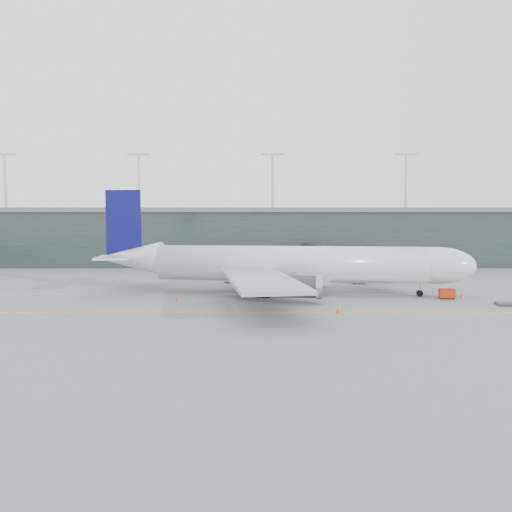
{
  "coord_description": "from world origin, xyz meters",
  "views": [
    {
      "loc": [
        0.28,
        -83.6,
        11.77
      ],
      "look_at": [
        0.52,
        -4.0,
        6.2
      ],
      "focal_mm": 35.0,
      "sensor_mm": 36.0,
      "label": 1
    }
  ],
  "objects": [
    {
      "name": "uld_a",
      "position": [
        -4.32,
        10.98,
        0.89
      ],
      "size": [
        2.22,
        1.97,
        1.7
      ],
      "rotation": [
        0.0,
        0.0,
        -0.29
      ],
      "color": "#35363A",
      "rests_on": "ground"
    },
    {
      "name": "ground",
      "position": [
        0.0,
        0.0,
        0.0
      ],
      "size": [
        320.0,
        320.0,
        0.0
      ],
      "primitive_type": "plane",
      "color": "#5C5C61",
      "rests_on": "ground"
    },
    {
      "name": "taxiline_lead_main",
      "position": [
        5.0,
        20.0,
        0.01
      ],
      "size": [
        0.25,
        60.0,
        0.02
      ],
      "primitive_type": "cube",
      "color": "orange",
      "rests_on": "ground"
    },
    {
      "name": "uld_c",
      "position": [
        -0.67,
        11.14,
        1.07
      ],
      "size": [
        2.77,
        2.54,
        2.04
      ],
      "rotation": [
        0.0,
        0.0,
        0.41
      ],
      "color": "#35363A",
      "rests_on": "ground"
    },
    {
      "name": "cone_tail",
      "position": [
        -11.31,
        -10.27,
        0.32
      ],
      "size": [
        0.4,
        0.4,
        0.63
      ],
      "primitive_type": "cone",
      "color": "#F13F0D",
      "rests_on": "ground"
    },
    {
      "name": "uld_b",
      "position": [
        -1.62,
        11.19,
        0.84
      ],
      "size": [
        1.77,
        1.42,
        1.6
      ],
      "rotation": [
        0.0,
        0.0,
        -0.01
      ],
      "color": "#35363A",
      "rests_on": "ground"
    },
    {
      "name": "baggage_dolly",
      "position": [
        35.87,
        -14.75,
        0.2
      ],
      "size": [
        3.77,
        3.25,
        0.33
      ],
      "primitive_type": "cube",
      "rotation": [
        0.0,
        0.0,
        -0.2
      ],
      "color": "#323236",
      "rests_on": "ground"
    },
    {
      "name": "taxiline_a",
      "position": [
        0.0,
        -4.0,
        0.01
      ],
      "size": [
        160.0,
        0.25,
        0.02
      ],
      "primitive_type": "cube",
      "color": "orange",
      "rests_on": "ground"
    },
    {
      "name": "main_aircraft",
      "position": [
        5.44,
        -3.51,
        4.77
      ],
      "size": [
        60.61,
        56.46,
        17.0
      ],
      "rotation": [
        0.0,
        0.0,
        -0.14
      ],
      "color": "silver",
      "rests_on": "ground"
    },
    {
      "name": "terminal",
      "position": [
        -0.0,
        58.0,
        7.62
      ],
      "size": [
        240.0,
        36.0,
        29.0
      ],
      "color": "#1E2929",
      "rests_on": "ground"
    },
    {
      "name": "cone_nose",
      "position": [
        32.66,
        -6.78,
        0.38
      ],
      "size": [
        0.48,
        0.48,
        0.77
      ],
      "primitive_type": "cone",
      "color": "orange",
      "rests_on": "ground"
    },
    {
      "name": "jet_bridge",
      "position": [
        18.46,
        23.3,
        4.82
      ],
      "size": [
        10.42,
        43.98,
        6.44
      ],
      "rotation": [
        0.0,
        0.0,
        0.17
      ],
      "color": "#29292E",
      "rests_on": "ground"
    },
    {
      "name": "cone_wing_stbd",
      "position": [
        11.04,
        -20.2,
        0.39
      ],
      "size": [
        0.49,
        0.49,
        0.77
      ],
      "primitive_type": "cone",
      "color": "#D1470B",
      "rests_on": "ground"
    },
    {
      "name": "cone_wing_port",
      "position": [
        11.07,
        12.16,
        0.31
      ],
      "size": [
        0.39,
        0.39,
        0.63
      ],
      "primitive_type": "cone",
      "color": "red",
      "rests_on": "ground"
    },
    {
      "name": "gse_cart",
      "position": [
        29.45,
        -8.81,
        0.85
      ],
      "size": [
        2.42,
        1.74,
        1.52
      ],
      "rotation": [
        0.0,
        0.0,
        -0.15
      ],
      "color": "#A4240B",
      "rests_on": "ground"
    },
    {
      "name": "taxiline_b",
      "position": [
        0.0,
        -20.0,
        0.01
      ],
      "size": [
        160.0,
        0.25,
        0.02
      ],
      "primitive_type": "cube",
      "color": "orange",
      "rests_on": "ground"
    }
  ]
}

